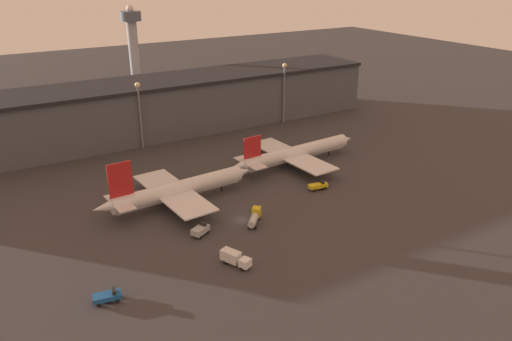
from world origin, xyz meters
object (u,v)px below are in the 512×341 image
at_px(service_vehicle_4, 235,258).
at_px(service_vehicle_0, 318,186).
at_px(airplane_0, 178,190).
at_px(airplane_1, 295,153).
at_px(service_vehicle_2, 107,296).
at_px(service_vehicle_3, 201,230).
at_px(service_vehicle_1, 255,217).
at_px(control_tower, 134,48).

bearing_deg(service_vehicle_4, service_vehicle_0, 95.13).
xyz_separation_m(airplane_0, airplane_1, (43.27, 6.63, -0.15)).
xyz_separation_m(service_vehicle_2, service_vehicle_3, (26.15, 13.74, 0.22)).
distance_m(service_vehicle_3, service_vehicle_4, 15.41).
distance_m(service_vehicle_0, service_vehicle_2, 69.09).
xyz_separation_m(airplane_1, service_vehicle_4, (-44.73, -40.76, -2.03)).
relative_size(service_vehicle_0, service_vehicle_3, 1.13).
bearing_deg(service_vehicle_0, service_vehicle_1, -155.55).
bearing_deg(airplane_0, control_tower, 72.87).
bearing_deg(service_vehicle_2, service_vehicle_0, 26.32).
bearing_deg(service_vehicle_3, service_vehicle_2, 179.86).
xyz_separation_m(service_vehicle_2, control_tower, (53.46, 138.33, 24.16)).
height_order(service_vehicle_3, control_tower, control_tower).
bearing_deg(service_vehicle_1, airplane_0, 73.06).
distance_m(service_vehicle_0, control_tower, 121.60).
relative_size(service_vehicle_2, control_tower, 0.13).
relative_size(airplane_0, service_vehicle_4, 6.31).
xyz_separation_m(service_vehicle_2, service_vehicle_4, (26.96, -1.65, 0.59)).
relative_size(service_vehicle_0, service_vehicle_1, 0.87).
distance_m(service_vehicle_2, service_vehicle_3, 29.54).
height_order(airplane_1, service_vehicle_4, airplane_1).
bearing_deg(airplane_0, service_vehicle_1, -63.74).
relative_size(airplane_0, service_vehicle_1, 6.86).
bearing_deg(control_tower, service_vehicle_4, -100.72).
distance_m(airplane_1, service_vehicle_2, 81.71).
relative_size(service_vehicle_1, control_tower, 0.16).
relative_size(airplane_1, service_vehicle_1, 7.29).
bearing_deg(service_vehicle_0, control_tower, 104.01).
xyz_separation_m(airplane_1, service_vehicle_1, (-31.46, -27.01, -2.09)).
bearing_deg(airplane_0, service_vehicle_2, -135.00).
bearing_deg(service_vehicle_3, airplane_0, 55.27).
xyz_separation_m(service_vehicle_0, service_vehicle_4, (-39.23, -21.48, 0.54)).
distance_m(airplane_1, control_tower, 103.15).
height_order(service_vehicle_3, service_vehicle_4, service_vehicle_4).
relative_size(service_vehicle_3, service_vehicle_4, 0.71).
height_order(service_vehicle_0, control_tower, control_tower).
bearing_deg(service_vehicle_2, service_vehicle_4, 6.14).
xyz_separation_m(service_vehicle_0, service_vehicle_3, (-40.03, -6.09, 0.18)).
height_order(airplane_1, service_vehicle_1, airplane_1).
bearing_deg(service_vehicle_3, control_tower, 49.79).
distance_m(service_vehicle_0, service_vehicle_1, 27.09).
bearing_deg(airplane_1, service_vehicle_3, -154.69).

